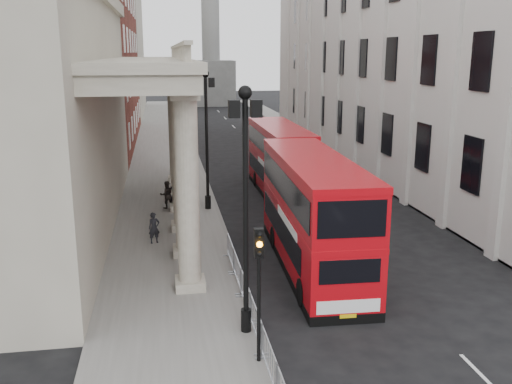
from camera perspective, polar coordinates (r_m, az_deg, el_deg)
The scene contains 18 objects.
sidewalk_west at distance 44.70m, azimuth -8.93°, elevation 1.53°, with size 6.00×140.00×0.12m, color slate.
sidewalk_east at distance 47.71m, azimuth 11.31°, elevation 2.20°, with size 3.00×140.00×0.12m, color slate.
kerb at distance 44.81m, azimuth -5.15°, elevation 1.69°, with size 0.20×140.00×0.14m, color slate.
portico_building at distance 32.72m, azimuth -22.40°, elevation 6.75°, with size 9.00×28.00×12.00m, color gray.
brick_building at distance 62.16m, azimuth -16.68°, elevation 14.69°, with size 9.00×32.00×22.00m, color maroon.
west_building_far at distance 94.00m, azimuth -14.24°, elevation 13.74°, with size 9.00×30.00×20.00m, color gray.
east_building at distance 49.66m, azimuth 14.00°, elevation 16.96°, with size 8.00×55.00×25.00m, color beige.
monument_column at distance 106.31m, azimuth -4.59°, elevation 17.29°, with size 8.00×8.00×54.20m.
lamp_post_south at distance 18.46m, azimuth -1.05°, elevation -0.38°, with size 1.05×0.44×8.32m.
lamp_post_mid at distance 34.11m, azimuth -4.97°, elevation 6.13°, with size 1.05×0.44×8.32m.
lamp_post_north at distance 49.98m, azimuth -6.44°, elevation 8.53°, with size 1.05×0.44×8.32m.
traffic_light at distance 17.13m, azimuth 0.29°, elevation -7.87°, with size 0.28×0.33×4.30m.
crowd_barriers at distance 18.40m, azimuth 0.63°, elevation -14.63°, with size 0.50×18.75×1.10m.
bus_near at distance 25.32m, azimuth 5.73°, elevation -1.90°, with size 3.20×11.67×5.00m.
bus_far at distance 38.55m, azimuth 2.38°, elevation 3.35°, with size 2.66×10.84×4.68m.
pedestrian_a at distance 28.95m, azimuth -10.15°, elevation -3.55°, with size 0.57×0.38×1.57m, color black.
pedestrian_b at distance 35.24m, azimuth -8.93°, elevation -0.27°, with size 0.82×0.64×1.70m, color black.
pedestrian_c at distance 36.27m, azimuth -8.11°, elevation 0.04°, with size 0.75×0.49×1.54m, color black.
Camera 1 is at (-3.17, -13.71, 9.43)m, focal length 40.00 mm.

